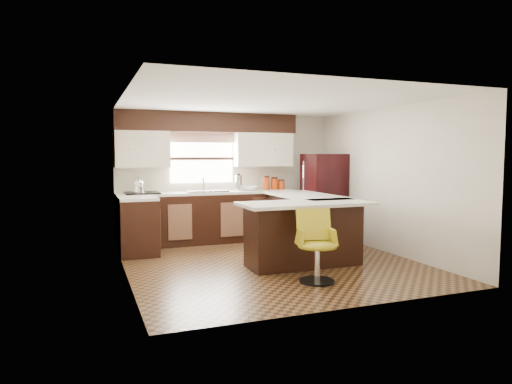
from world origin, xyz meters
name	(u,v)px	position (x,y,z in m)	size (l,w,h in m)	color
floor	(271,262)	(0.00, 0.00, 0.00)	(4.40, 4.40, 0.00)	#49301A
ceiling	(271,101)	(0.00, 0.00, 2.40)	(4.40, 4.40, 0.00)	silver
wall_back	(227,177)	(0.00, 2.20, 1.20)	(4.40, 4.40, 0.00)	beige
wall_front	(353,195)	(0.00, -2.20, 1.20)	(4.40, 4.40, 0.00)	beige
wall_left	(125,187)	(-2.10, 0.00, 1.20)	(4.40, 4.40, 0.00)	beige
wall_right	(388,180)	(2.10, 0.00, 1.20)	(4.40, 4.40, 0.00)	beige
base_cab_back	(209,218)	(-0.45, 1.90, 0.45)	(3.30, 0.60, 0.90)	black
base_cab_left	(138,227)	(-1.80, 1.25, 0.45)	(0.60, 0.70, 0.90)	black
counter_back	(209,193)	(-0.45, 1.90, 0.92)	(3.30, 0.60, 0.04)	silver
counter_left	(138,198)	(-1.80, 1.25, 0.92)	(0.60, 0.70, 0.04)	silver
soffit	(209,122)	(-0.40, 2.03, 2.22)	(3.40, 0.35, 0.36)	black
upper_cab_left	(142,149)	(-1.62, 2.03, 1.72)	(0.94, 0.35, 0.64)	beige
upper_cab_right	(263,150)	(0.68, 2.03, 1.72)	(1.14, 0.35, 0.64)	beige
window_pane	(202,159)	(-0.50, 2.18, 1.55)	(1.20, 0.02, 0.90)	white
valance	(202,138)	(-0.50, 2.14, 1.94)	(1.30, 0.06, 0.18)	#D19B93
sink	(206,191)	(-0.50, 1.88, 0.96)	(0.75, 0.45, 0.03)	#B2B2B7
dishwasher	(265,219)	(0.55, 1.61, 0.43)	(0.58, 0.03, 0.78)	black
cooktop	(142,193)	(-1.65, 1.88, 0.96)	(0.58, 0.50, 0.03)	black
peninsula_long	(305,224)	(0.90, 0.62, 0.45)	(0.60, 1.95, 0.90)	black
peninsula_return	(304,235)	(0.38, -0.35, 0.45)	(1.65, 0.60, 0.90)	black
counter_pen_long	(308,196)	(0.95, 0.62, 0.92)	(0.84, 1.95, 0.04)	silver
counter_pen_return	(306,204)	(0.35, -0.44, 0.92)	(1.89, 0.84, 0.04)	silver
refrigerator	(324,196)	(1.73, 1.48, 0.82)	(0.70, 0.67, 1.64)	black
bar_chair	(317,246)	(0.14, -1.20, 0.46)	(0.49, 0.49, 0.92)	gold
kettle	(138,185)	(-1.72, 1.88, 1.10)	(0.19, 0.19, 0.26)	silver
percolator	(239,183)	(0.14, 1.90, 1.09)	(0.13, 0.13, 0.29)	silver
mixing_bowl	(249,188)	(0.35, 1.90, 0.98)	(0.31, 0.31, 0.08)	white
canister_large	(266,184)	(0.71, 1.92, 1.07)	(0.13, 0.13, 0.24)	#A0310A
canister_med	(274,184)	(0.88, 1.92, 1.05)	(0.14, 0.14, 0.21)	#A0310A
canister_small	(281,185)	(1.03, 1.92, 1.03)	(0.13, 0.13, 0.17)	#A0310A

